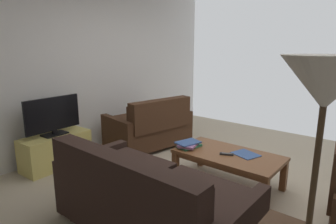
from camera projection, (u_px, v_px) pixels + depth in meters
The scene contains 11 objects.
ground_plane at pixel (217, 192), 3.31m from camera, with size 4.89×5.87×0.01m, color #B7A88E.
wall_right at pixel (84, 60), 4.51m from camera, with size 0.12×5.87×2.86m, color silver.
sofa_main at pixel (146, 199), 2.47m from camera, with size 1.78×0.90×0.84m.
loveseat_near at pixel (150, 126), 4.71m from camera, with size 1.03×1.41×0.84m.
coffee_table at pixel (228, 158), 3.41m from camera, with size 1.22×0.67×0.41m.
floor_lamp at pixel (323, 106), 1.22m from camera, with size 0.38×0.38×1.61m.
tv_stand at pixel (56, 150), 3.98m from camera, with size 0.44×0.94×0.46m.
flat_tv at pixel (53, 116), 3.87m from camera, with size 0.22×0.79×0.52m.
book_stack at pixel (189, 144), 3.59m from camera, with size 0.28×0.34×0.07m.
tv_remote at pixel (227, 154), 3.34m from camera, with size 0.16×0.11×0.02m.
loose_magazine at pixel (246, 154), 3.36m from camera, with size 0.23×0.28×0.01m, color #385693.
Camera 1 is at (-1.49, 2.68, 1.64)m, focal length 30.67 mm.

